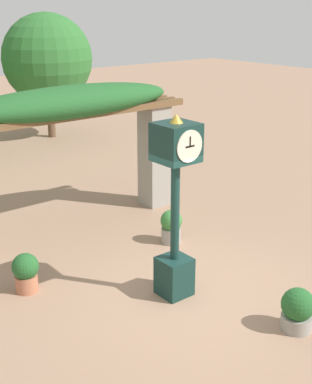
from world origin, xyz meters
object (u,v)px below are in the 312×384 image
at_px(potted_plant_near_left, 26,272).
at_px(potted_plant_near_right, 171,226).
at_px(pedestal_clock, 175,201).
at_px(potted_plant_far_left, 297,310).

bearing_deg(potted_plant_near_left, potted_plant_near_right, -0.68).
bearing_deg(potted_plant_near_right, pedestal_clock, -128.86).
height_order(pedestal_clock, potted_plant_far_left, pedestal_clock).
distance_m(pedestal_clock, potted_plant_far_left, 2.54).
bearing_deg(pedestal_clock, potted_plant_near_right, 51.14).
bearing_deg(potted_plant_far_left, potted_plant_near_left, 126.52).
height_order(potted_plant_near_right, potted_plant_far_left, potted_plant_near_right).
relative_size(pedestal_clock, potted_plant_near_right, 4.38).
xyz_separation_m(pedestal_clock, potted_plant_far_left, (0.77, -1.99, -1.38)).
relative_size(pedestal_clock, potted_plant_far_left, 4.56).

